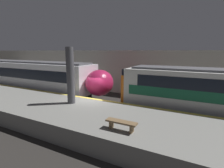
% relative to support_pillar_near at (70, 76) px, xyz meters
% --- Properties ---
extents(ground_plane, '(120.00, 120.00, 0.00)m').
position_rel_support_pillar_near_xyz_m(ground_plane, '(0.58, 1.75, -3.02)').
color(ground_plane, '#282623').
extents(platform, '(40.00, 5.15, 1.06)m').
position_rel_support_pillar_near_xyz_m(platform, '(0.58, -0.82, -2.49)').
color(platform, slate).
rests_on(platform, ground).
extents(station_rear_barrier, '(50.00, 0.15, 4.76)m').
position_rel_support_pillar_near_xyz_m(station_rear_barrier, '(0.58, 8.26, -0.63)').
color(station_rear_barrier, '#B2AD9E').
rests_on(station_rear_barrier, ground).
extents(support_pillar_near, '(0.54, 0.54, 3.93)m').
position_rel_support_pillar_near_xyz_m(support_pillar_near, '(0.00, 0.00, 0.00)').
color(support_pillar_near, '#47474C').
rests_on(support_pillar_near, platform).
extents(train_modern, '(18.65, 3.07, 3.58)m').
position_rel_support_pillar_near_xyz_m(train_modern, '(-8.53, 3.90, -1.18)').
color(train_modern, black).
rests_on(train_modern, ground).
extents(platform_bench, '(1.50, 0.40, 0.45)m').
position_rel_support_pillar_near_xyz_m(platform_bench, '(4.98, -2.30, -1.63)').
color(platform_bench, brown).
rests_on(platform_bench, platform).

